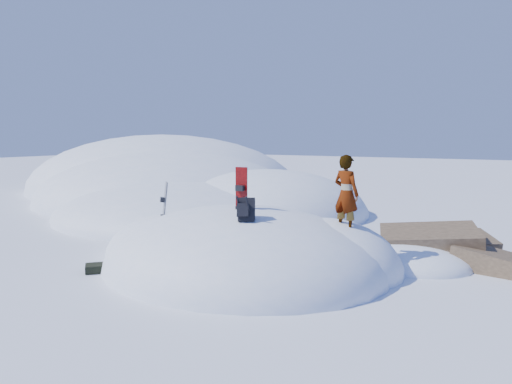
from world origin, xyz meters
The scene contains 9 objects.
ground centered at (0.00, 0.00, 0.00)m, with size 120.00×120.00×0.00m, color silver.
snow_mound centered at (-0.17, 0.24, 0.00)m, with size 8.00×6.00×3.00m.
snow_ridge centered at (-10.43, 9.85, 0.00)m, with size 21.50×18.50×6.40m.
rock_outcrop centered at (3.72, 3.01, 0.01)m, with size 4.68×4.41×1.68m.
snowboard_red centered at (0.13, -0.24, 1.67)m, with size 0.30×0.15×1.59m.
snowboard_dark centered at (-2.56, 0.17, 1.19)m, with size 0.35×0.34×1.54m.
backpack centered at (0.70, -0.95, 1.60)m, with size 0.50×0.55×0.59m.
gear_pile centered at (-2.67, -1.88, 0.11)m, with size 0.87×0.77×0.23m.
person centered at (2.31, 0.69, 1.87)m, with size 0.64×0.42×1.75m, color slate.
Camera 1 is at (6.20, -9.80, 3.18)m, focal length 35.00 mm.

